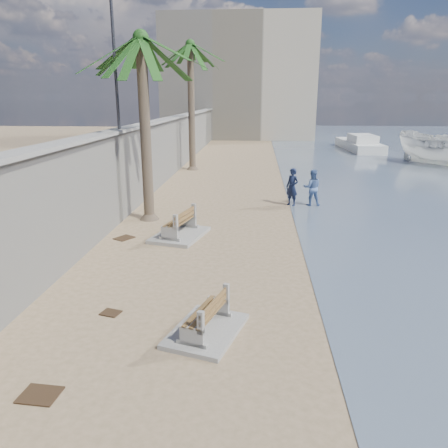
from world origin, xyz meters
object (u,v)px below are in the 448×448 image
object	(u,v)px
person_b	(312,186)
bench_far	(180,226)
person_a	(292,184)
palm_back	(190,46)
boat_cruiser	(448,147)
yacht_far	(359,146)
bench_near	(206,318)
palm_mid	(141,40)

from	to	relation	value
person_b	bench_far	bearing A→B (deg)	44.49
bench_far	person_a	xyz separation A→B (m)	(4.37, 5.09, 0.58)
bench_far	person_b	size ratio (longest dim) A/B	1.39
palm_back	person_a	bearing A→B (deg)	-58.73
boat_cruiser	yacht_far	distance (m)	10.92
palm_back	boat_cruiser	bearing A→B (deg)	10.48
person_b	boat_cruiser	world-z (taller)	boat_cruiser
bench_near	boat_cruiser	size ratio (longest dim) A/B	0.63
bench_far	boat_cruiser	distance (m)	24.95
person_a	person_b	world-z (taller)	person_a
person_b	yacht_far	size ratio (longest dim) A/B	0.20
bench_far	person_b	distance (m)	7.41
palm_mid	palm_back	world-z (taller)	palm_back
bench_near	person_b	distance (m)	12.32
palm_mid	bench_far	bearing A→B (deg)	-53.34
palm_back	person_b	xyz separation A→B (m)	(7.03, -9.99, -7.09)
bench_far	palm_mid	xyz separation A→B (m)	(-1.65, 2.22, 6.46)
person_a	boat_cruiser	size ratio (longest dim) A/B	0.57
palm_back	palm_mid	bearing A→B (deg)	-89.57
bench_near	boat_cruiser	bearing A→B (deg)	59.35
bench_near	bench_far	distance (m)	6.83
bench_near	bench_far	world-z (taller)	bench_far
bench_near	person_b	bearing A→B (deg)	73.20
palm_back	person_a	distance (m)	13.72
bench_far	boat_cruiser	size ratio (longest dim) A/B	0.74
bench_near	palm_back	xyz separation A→B (m)	(-3.48, 21.77, 7.67)
bench_near	palm_mid	world-z (taller)	palm_mid
palm_back	person_b	world-z (taller)	palm_back
palm_back	boat_cruiser	xyz separation A→B (m)	(18.40, 3.40, -6.68)
palm_back	yacht_far	world-z (taller)	palm_back
bench_near	yacht_far	bearing A→B (deg)	73.01
palm_back	person_a	world-z (taller)	palm_back
boat_cruiser	palm_mid	bearing A→B (deg)	-177.43
palm_mid	yacht_far	bearing A→B (deg)	61.81
person_b	yacht_far	bearing A→B (deg)	-106.95
palm_mid	person_b	xyz separation A→B (m)	(6.94, 2.95, -5.95)
bench_near	person_b	world-z (taller)	person_b
bench_near	palm_back	size ratio (longest dim) A/B	0.24
bench_far	yacht_far	xyz separation A→B (m)	(12.49, 28.61, -0.07)
person_a	yacht_far	distance (m)	24.90
bench_far	bench_near	bearing A→B (deg)	-75.35
boat_cruiser	yacht_far	xyz separation A→B (m)	(-4.16, 10.05, -0.99)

